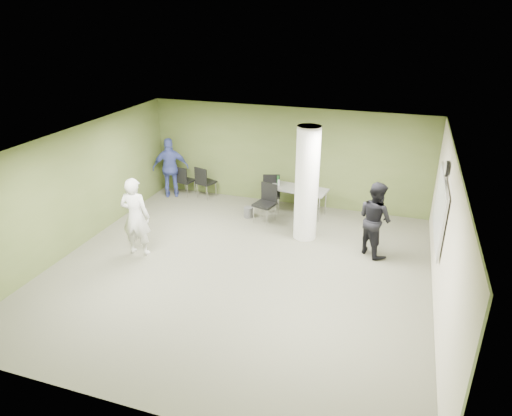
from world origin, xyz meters
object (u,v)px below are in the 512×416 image
(folding_table, at_px, (297,190))
(man_blue, at_px, (171,168))
(man_black, at_px, (375,219))
(woman_white, at_px, (135,217))
(chair_back_left, at_px, (184,179))

(folding_table, relative_size, man_blue, 0.92)
(folding_table, xyz_separation_m, man_black, (2.18, -1.65, 0.17))
(folding_table, distance_m, man_blue, 3.88)
(woman_white, relative_size, man_blue, 1.03)
(woman_white, bearing_deg, chair_back_left, -87.19)
(folding_table, bearing_deg, woman_white, -123.41)
(man_black, bearing_deg, man_blue, 27.66)
(man_blue, bearing_deg, woman_white, 79.13)
(chair_back_left, distance_m, man_black, 6.05)
(chair_back_left, bearing_deg, man_blue, 39.22)
(chair_back_left, distance_m, man_blue, 0.51)
(folding_table, height_order, man_blue, man_blue)
(woman_white, bearing_deg, man_black, -168.60)
(chair_back_left, bearing_deg, woman_white, 111.50)
(folding_table, xyz_separation_m, chair_back_left, (-3.55, 0.24, -0.17))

